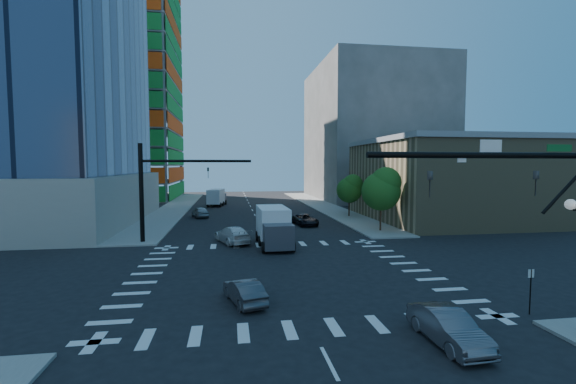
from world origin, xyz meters
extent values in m
plane|color=black|center=(0.00, 0.00, 0.00)|extent=(160.00, 160.00, 0.00)
cube|color=silver|center=(0.00, 0.00, 0.01)|extent=(20.00, 20.00, 0.01)
cube|color=gray|center=(12.50, 40.00, 0.07)|extent=(5.00, 60.00, 0.15)
cube|color=gray|center=(-12.50, 40.00, 0.07)|extent=(5.00, 60.00, 0.15)
cube|color=gray|center=(-30.00, 25.00, 3.00)|extent=(30.00, 30.00, 6.00)
cube|color=#18842D|center=(-14.90, 62.00, 24.50)|extent=(0.12, 24.00, 49.00)
cube|color=#DE430D|center=(-27.50, 49.40, 24.50)|extent=(24.00, 0.12, 49.00)
cube|color=#907A53|center=(25.00, 22.00, 5.00)|extent=(20.00, 22.00, 10.00)
cube|color=gray|center=(25.00, 22.00, 10.30)|extent=(20.50, 22.50, 0.60)
cube|color=#5B5752|center=(27.00, 55.00, 14.00)|extent=(24.00, 30.00, 28.00)
cylinder|color=black|center=(6.50, -11.50, 7.55)|extent=(10.00, 0.24, 0.24)
cylinder|color=black|center=(10.10, -11.50, 6.45)|extent=(2.50, 0.14, 2.50)
imported|color=black|center=(8.50, -11.50, 6.45)|extent=(0.16, 0.20, 1.00)
imported|color=black|center=(4.00, -11.50, 6.45)|extent=(0.16, 0.20, 1.00)
cube|color=white|center=(6.50, -11.50, 7.90)|extent=(0.90, 0.04, 0.50)
cube|color=#0D5C24|center=(9.50, -11.50, 7.85)|extent=(1.10, 0.04, 0.28)
sphere|color=white|center=(10.40, -11.25, 5.55)|extent=(0.44, 0.44, 0.44)
cylinder|color=black|center=(-11.50, 11.50, 4.65)|extent=(0.40, 0.40, 9.00)
cylinder|color=black|center=(-6.50, 11.50, 7.55)|extent=(10.00, 0.24, 0.24)
imported|color=black|center=(-5.50, 11.50, 6.45)|extent=(0.16, 0.20, 1.00)
cylinder|color=#382316|center=(12.50, 14.00, 1.29)|extent=(0.20, 0.20, 2.27)
sphere|color=#1C4713|center=(12.50, 14.00, 4.38)|extent=(4.16, 4.16, 4.16)
sphere|color=#307527|center=(12.90, 13.70, 5.35)|extent=(3.25, 3.25, 3.25)
cylinder|color=#382316|center=(12.80, 26.00, 1.11)|extent=(0.20, 0.20, 1.92)
sphere|color=#1C4713|center=(12.80, 26.00, 3.72)|extent=(3.52, 3.52, 3.52)
sphere|color=#307527|center=(13.20, 25.70, 4.55)|extent=(2.75, 2.75, 2.75)
cylinder|color=black|center=(10.70, -9.00, 1.10)|extent=(0.06, 0.06, 2.20)
cube|color=silver|center=(10.70, -9.00, 2.00)|extent=(0.30, 0.03, 0.40)
imported|color=#58575D|center=(5.10, -11.22, 0.69)|extent=(1.63, 4.23, 1.38)
imported|color=black|center=(5.35, 19.64, 0.66)|extent=(2.91, 5.03, 1.32)
imported|color=silver|center=(-3.32, 10.40, 0.76)|extent=(3.78, 5.63, 1.51)
imported|color=gray|center=(-7.59, 28.60, 0.73)|extent=(2.93, 4.60, 1.46)
imported|color=#444348|center=(-2.82, -5.39, 0.62)|extent=(2.31, 3.97, 1.24)
cube|color=white|center=(0.33, 8.24, 2.00)|extent=(2.66, 5.33, 2.74)
cube|color=#43424A|center=(0.33, 8.24, 1.32)|extent=(2.47, 1.96, 2.00)
cube|color=silver|center=(-5.76, 43.47, 1.76)|extent=(3.04, 4.97, 2.41)
cube|color=#43424A|center=(-5.76, 43.47, 1.16)|extent=(2.40, 2.03, 1.76)
camera|label=1|loc=(-3.50, -25.10, 7.17)|focal=24.00mm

